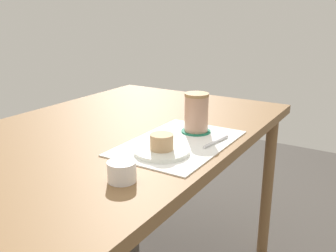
{
  "coord_description": "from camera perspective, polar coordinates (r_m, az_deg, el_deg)",
  "views": [
    {
      "loc": [
        -0.96,
        -0.81,
        1.13
      ],
      "look_at": [
        -0.02,
        -0.23,
        0.78
      ],
      "focal_mm": 40.0,
      "sensor_mm": 36.0,
      "label": 1
    }
  ],
  "objects": [
    {
      "name": "teaspoon",
      "position": [
        1.16,
        7.31,
        -2.38
      ],
      "size": [
        0.13,
        0.03,
        0.01
      ],
      "primitive_type": "cylinder",
      "rotation": [
        0.0,
        1.57,
        -0.14
      ],
      "color": "silver",
      "rests_on": "placemat"
    },
    {
      "name": "coffee_mug",
      "position": [
        1.24,
        4.39,
        2.14
      ],
      "size": [
        0.11,
        0.08,
        0.13
      ],
      "color": "tan",
      "rests_on": "coffee_coaster"
    },
    {
      "name": "pastry",
      "position": [
        1.06,
        -0.96,
        -2.43
      ],
      "size": [
        0.07,
        0.07,
        0.04
      ],
      "primitive_type": "cylinder",
      "color": "tan",
      "rests_on": "pastry_plate"
    },
    {
      "name": "sugar_bowl",
      "position": [
        0.91,
        -7.05,
        -6.88
      ],
      "size": [
        0.07,
        0.07,
        0.05
      ],
      "primitive_type": "cylinder",
      "color": "white",
      "rests_on": "dining_table"
    },
    {
      "name": "placemat",
      "position": [
        1.16,
        1.68,
        -2.57
      ],
      "size": [
        0.42,
        0.28,
        0.0
      ],
      "primitive_type": "cube",
      "color": "white",
      "rests_on": "dining_table"
    },
    {
      "name": "dining_table",
      "position": [
        1.34,
        -8.03,
        -3.16
      ],
      "size": [
        1.33,
        0.88,
        0.73
      ],
      "color": "brown",
      "rests_on": "ground_plane"
    },
    {
      "name": "coffee_coaster",
      "position": [
        1.26,
        4.28,
        -0.8
      ],
      "size": [
        0.1,
        0.1,
        0.0
      ],
      "primitive_type": "cylinder",
      "color": "#196B4C",
      "rests_on": "placemat"
    },
    {
      "name": "pastry_plate",
      "position": [
        1.07,
        -0.96,
        -3.86
      ],
      "size": [
        0.16,
        0.16,
        0.01
      ],
      "primitive_type": "cylinder",
      "color": "silver",
      "rests_on": "placemat"
    }
  ]
}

